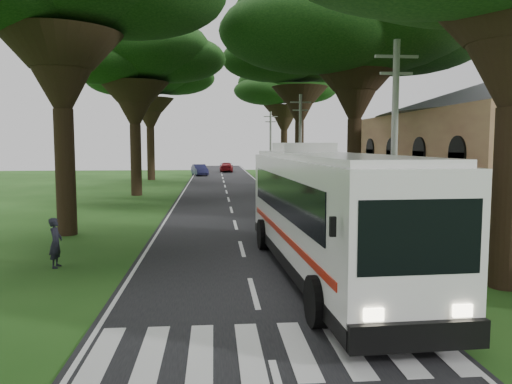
{
  "coord_description": "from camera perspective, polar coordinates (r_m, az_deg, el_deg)",
  "views": [
    {
      "loc": [
        -1.11,
        -11.85,
        4.27
      ],
      "look_at": [
        0.7,
        9.39,
        2.2
      ],
      "focal_mm": 35.0,
      "sensor_mm": 36.0,
      "label": 1
    }
  ],
  "objects": [
    {
      "name": "distant_car_b",
      "position": [
        67.42,
        -6.46,
        2.53
      ],
      "size": [
        2.53,
        4.72,
        1.48
      ],
      "primitive_type": "imported",
      "rotation": [
        0.0,
        0.0,
        0.23
      ],
      "color": "#21224E",
      "rests_on": "road"
    },
    {
      "name": "distant_car_c",
      "position": [
        75.54,
        -3.4,
        2.85
      ],
      "size": [
        2.15,
        4.94,
        1.41
      ],
      "primitive_type": "imported",
      "rotation": [
        0.0,
        0.0,
        3.11
      ],
      "color": "maroon",
      "rests_on": "road"
    },
    {
      "name": "tree_r_far",
      "position": [
        68.98,
        3.26,
        12.1
      ],
      "size": [
        12.57,
        12.57,
        15.05
      ],
      "color": "black",
      "rests_on": "ground"
    },
    {
      "name": "pole_far",
      "position": [
        58.23,
        1.67,
        5.45
      ],
      "size": [
        1.6,
        0.24,
        8.0
      ],
      "color": "gray",
      "rests_on": "ground"
    },
    {
      "name": "church",
      "position": [
        38.42,
        24.89,
        5.99
      ],
      "size": [
        14.0,
        24.0,
        11.6
      ],
      "color": "tan",
      "rests_on": "ground"
    },
    {
      "name": "pole_near",
      "position": [
        19.04,
        15.52,
        5.07
      ],
      "size": [
        1.6,
        0.24,
        8.0
      ],
      "color": "gray",
      "rests_on": "ground"
    },
    {
      "name": "road",
      "position": [
        37.12,
        -3.11,
        -1.06
      ],
      "size": [
        8.0,
        120.0,
        0.04
      ],
      "primitive_type": "cube",
      "color": "black",
      "rests_on": "ground"
    },
    {
      "name": "property_wall",
      "position": [
        37.43,
        10.84,
        -0.18
      ],
      "size": [
        0.35,
        50.0,
        1.2
      ],
      "primitive_type": "cube",
      "color": "#383533",
      "rests_on": "ground"
    },
    {
      "name": "tree_l_far",
      "position": [
        60.86,
        -12.1,
        13.14
      ],
      "size": [
        12.65,
        12.65,
        15.35
      ],
      "color": "black",
      "rests_on": "ground"
    },
    {
      "name": "tree_r_mida",
      "position": [
        34.0,
        11.41,
        18.43
      ],
      "size": [
        15.94,
        15.94,
        15.38
      ],
      "color": "black",
      "rests_on": "ground"
    },
    {
      "name": "tree_l_midb",
      "position": [
        42.99,
        -13.83,
        15.38
      ],
      "size": [
        12.5,
        12.5,
        14.6
      ],
      "color": "black",
      "rests_on": "ground"
    },
    {
      "name": "ground",
      "position": [
        12.65,
        0.47,
        -14.18
      ],
      "size": [
        140.0,
        140.0,
        0.0
      ],
      "primitive_type": "plane",
      "color": "#204D16",
      "rests_on": "ground"
    },
    {
      "name": "coach_bus",
      "position": [
        16.25,
        7.87,
        -2.07
      ],
      "size": [
        3.62,
        13.54,
        3.96
      ],
      "rotation": [
        0.0,
        0.0,
        0.05
      ],
      "color": "white",
      "rests_on": "ground"
    },
    {
      "name": "crosswalk",
      "position": [
        10.79,
        1.5,
        -17.75
      ],
      "size": [
        8.0,
        3.0,
        0.01
      ],
      "primitive_type": "cube",
      "color": "silver",
      "rests_on": "ground"
    },
    {
      "name": "pole_mid",
      "position": [
        38.43,
        5.07,
        5.39
      ],
      "size": [
        1.6,
        0.24,
        8.0
      ],
      "color": "gray",
      "rests_on": "ground"
    },
    {
      "name": "pedestrian",
      "position": [
        18.6,
        -21.92,
        -5.39
      ],
      "size": [
        0.42,
        0.64,
        1.74
      ],
      "primitive_type": "imported",
      "rotation": [
        0.0,
        0.0,
        1.56
      ],
      "color": "black",
      "rests_on": "ground"
    },
    {
      "name": "tree_r_midb",
      "position": [
        51.38,
        5.06,
        15.6
      ],
      "size": [
        14.23,
        14.23,
        16.45
      ],
      "color": "black",
      "rests_on": "ground"
    }
  ]
}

